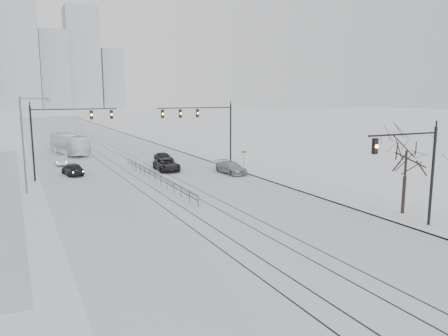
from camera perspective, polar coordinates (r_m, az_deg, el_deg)
The scene contains 19 objects.
ground at distance 21.44m, azimuth 16.13°, elevation -15.96°, with size 500.00×500.00×0.00m, color white.
road at distance 75.93m, azimuth -15.60°, elevation 2.25°, with size 22.00×260.00×0.02m, color silver.
sidewalk_east at distance 79.40m, azimuth -5.97°, elevation 2.90°, with size 5.00×260.00×0.16m, color silver.
curb at distance 78.61m, azimuth -7.65°, elevation 2.79°, with size 0.10×260.00×0.12m, color gray.
tram_rails at distance 56.54m, azimuth -11.94°, elevation 0.04°, with size 5.30×180.00×0.01m.
skyline at distance 289.23m, azimuth -22.74°, elevation 13.02°, with size 96.00×48.00×72.00m.
traffic_mast_near at distance 31.72m, azimuth 23.85°, elevation 0.47°, with size 6.10×0.37×7.00m.
traffic_mast_ne at distance 53.76m, azimuth -2.33°, elevation 5.92°, with size 9.60×0.37×8.00m.
traffic_mast_nw at distance 50.55m, azimuth -20.48°, elevation 4.90°, with size 9.10×0.37×8.00m.
street_light_west at distance 44.40m, azimuth -24.42°, elevation 3.62°, with size 2.73×0.25×9.00m.
bare_tree at distance 35.48m, azimuth 22.70°, elevation 1.30°, with size 4.40×4.40×6.10m.
median_fence at distance 46.94m, azimuth -8.99°, elevation -1.15°, with size 0.06×24.00×1.00m.
street_sign at distance 53.09m, azimuth 2.61°, elevation 1.36°, with size 0.70×0.06×2.40m.
sedan_sb_inner at distance 52.99m, azimuth -19.16°, elevation -0.13°, with size 1.71×4.25×1.45m, color black.
sedan_sb_outer at distance 61.25m, azimuth -20.37°, elevation 0.95°, with size 1.35×3.87×1.27m, color #B5B9BD.
sedan_nb_front at distance 53.56m, azimuth -7.50°, elevation 0.42°, with size 2.42×5.25×1.46m, color black.
sedan_nb_right at distance 51.05m, azimuth 0.93°, elevation 0.04°, with size 2.02×4.96×1.44m, color #969A9D.
sedan_nb_far at distance 60.81m, azimuth -7.88°, elevation 1.42°, with size 1.57×3.90×1.33m, color black.
box_truck at distance 71.96m, azimuth -19.55°, elevation 2.96°, with size 2.71×11.58×3.22m, color white.
Camera 1 is at (-13.24, -14.22, 9.07)m, focal length 35.00 mm.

